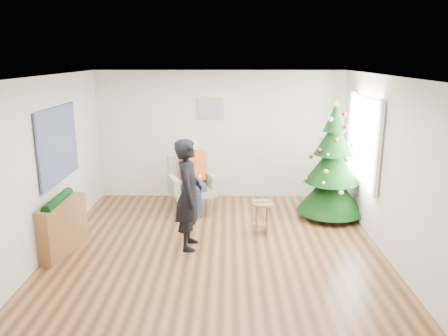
{
  "coord_description": "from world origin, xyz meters",
  "views": [
    {
      "loc": [
        0.18,
        -6.29,
        2.88
      ],
      "look_at": [
        0.1,
        0.6,
        1.1
      ],
      "focal_mm": 35.0,
      "sensor_mm": 36.0,
      "label": 1
    }
  ],
  "objects_px": {
    "stool": "(262,218)",
    "armchair": "(192,191)",
    "console": "(60,227)",
    "christmas_tree": "(332,165)",
    "standing_man": "(189,194)"
  },
  "relations": [
    {
      "from": "christmas_tree",
      "to": "stool",
      "type": "xyz_separation_m",
      "value": [
        -1.3,
        -0.78,
        -0.7
      ]
    },
    {
      "from": "stool",
      "to": "console",
      "type": "height_order",
      "value": "console"
    },
    {
      "from": "stool",
      "to": "armchair",
      "type": "relative_size",
      "value": 0.52
    },
    {
      "from": "christmas_tree",
      "to": "console",
      "type": "xyz_separation_m",
      "value": [
        -4.36,
        -1.53,
        -0.58
      ]
    },
    {
      "from": "christmas_tree",
      "to": "stool",
      "type": "bearing_deg",
      "value": -149.26
    },
    {
      "from": "christmas_tree",
      "to": "stool",
      "type": "distance_m",
      "value": 1.67
    },
    {
      "from": "armchair",
      "to": "standing_man",
      "type": "xyz_separation_m",
      "value": [
        0.11,
        -1.66,
        0.46
      ]
    },
    {
      "from": "christmas_tree",
      "to": "armchair",
      "type": "bearing_deg",
      "value": 172.48
    },
    {
      "from": "armchair",
      "to": "christmas_tree",
      "type": "bearing_deg",
      "value": -28.02
    },
    {
      "from": "christmas_tree",
      "to": "standing_man",
      "type": "height_order",
      "value": "christmas_tree"
    },
    {
      "from": "stool",
      "to": "standing_man",
      "type": "distance_m",
      "value": 1.4
    },
    {
      "from": "christmas_tree",
      "to": "console",
      "type": "bearing_deg",
      "value": -160.64
    },
    {
      "from": "console",
      "to": "christmas_tree",
      "type": "bearing_deg",
      "value": 31.86
    },
    {
      "from": "stool",
      "to": "standing_man",
      "type": "bearing_deg",
      "value": -154.58
    },
    {
      "from": "stool",
      "to": "armchair",
      "type": "xyz_separation_m",
      "value": [
        -1.26,
        1.11,
        0.11
      ]
    }
  ]
}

